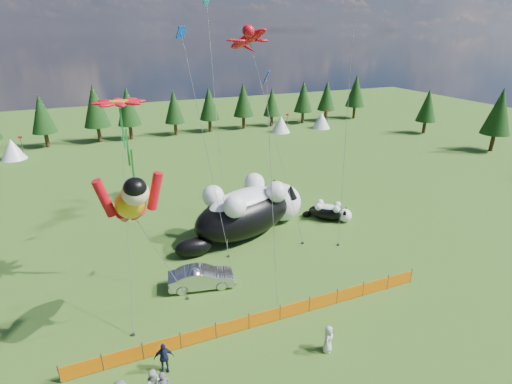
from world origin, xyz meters
TOP-DOWN VIEW (x-y plane):
  - ground at (0.00, 0.00)m, footprint 160.00×160.00m
  - safety_fence at (0.00, -3.00)m, footprint 22.06×0.06m
  - tree_line at (0.00, 45.00)m, footprint 90.00×4.00m
  - festival_tents at (11.00, 40.00)m, footprint 50.00×3.20m
  - cat_large at (3.49, 8.09)m, footprint 12.40×7.38m
  - cat_small at (11.20, 7.67)m, footprint 3.79×3.50m
  - car at (-2.42, 2.07)m, footprint 4.64×2.35m
  - spectator_c at (-6.10, -4.20)m, footprint 1.06×0.64m
  - spectator_e at (2.29, -6.23)m, footprint 0.92×0.91m
  - superhero_kite at (-6.57, -1.57)m, footprint 5.47×5.41m
  - gecko_kite at (5.34, 12.86)m, footprint 5.30×11.88m
  - flower_kite at (-6.16, 3.37)m, footprint 3.78×6.31m
  - diamond_kite_a at (-1.75, 5.78)m, footprint 2.16×5.03m
  - diamond_kite_c at (1.11, -0.54)m, footprint 0.62×2.98m
  - diamond_kite_d at (1.74, 12.09)m, footprint 1.89×7.97m

SIDE VIEW (x-z plane):
  - ground at x=0.00m, z-range 0.00..0.00m
  - safety_fence at x=0.00m, z-range -0.05..1.05m
  - car at x=-2.42m, z-range 0.00..1.46m
  - cat_small at x=11.20m, z-range -0.04..1.62m
  - spectator_e at x=2.29m, z-range 0.00..1.60m
  - spectator_c at x=-6.10m, z-range 0.00..1.71m
  - festival_tents at x=11.00m, z-range 0.00..2.80m
  - cat_large at x=3.49m, z-range -0.12..4.50m
  - tree_line at x=0.00m, z-range 0.00..8.00m
  - superhero_kite at x=-6.57m, z-range 2.88..13.81m
  - flower_kite at x=-6.16m, z-range 5.73..18.82m
  - diamond_kite_c at x=1.11m, z-range 5.85..20.42m
  - diamond_kite_a at x=-1.75m, z-range 6.84..23.90m
  - gecko_kite at x=5.34m, z-range 6.64..24.32m
  - diamond_kite_d at x=1.74m, z-range 7.20..26.91m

